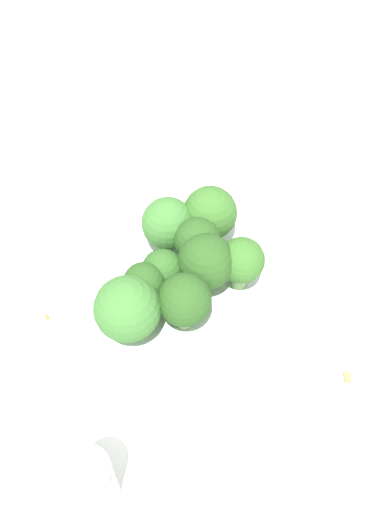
% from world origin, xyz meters
% --- Properties ---
extents(ground_plane, '(3.00, 3.00, 0.00)m').
position_xyz_m(ground_plane, '(0.00, 0.00, 0.00)').
color(ground_plane, white).
extents(bowl, '(0.22, 0.22, 0.05)m').
position_xyz_m(bowl, '(0.00, 0.00, 0.03)').
color(bowl, silver).
rests_on(bowl, ground_plane).
extents(broccoli_floret_0, '(0.04, 0.04, 0.05)m').
position_xyz_m(broccoli_floret_0, '(0.02, 0.02, 0.08)').
color(broccoli_floret_0, '#8EB770').
rests_on(broccoli_floret_0, bowl).
extents(broccoli_floret_1, '(0.04, 0.04, 0.06)m').
position_xyz_m(broccoli_floret_1, '(-0.04, -0.01, 0.09)').
color(broccoli_floret_1, '#84AD66').
rests_on(broccoli_floret_1, bowl).
extents(broccoli_floret_2, '(0.04, 0.04, 0.06)m').
position_xyz_m(broccoli_floret_2, '(0.00, -0.01, 0.09)').
color(broccoli_floret_2, '#84AD66').
rests_on(broccoli_floret_2, bowl).
extents(broccoli_floret_3, '(0.05, 0.05, 0.06)m').
position_xyz_m(broccoli_floret_3, '(-0.01, 0.05, 0.09)').
color(broccoli_floret_3, '#8EB770').
rests_on(broccoli_floret_3, bowl).
extents(broccoli_floret_4, '(0.05, 0.05, 0.06)m').
position_xyz_m(broccoli_floret_4, '(-0.02, 0.01, 0.09)').
color(broccoli_floret_4, '#7A9E5B').
rests_on(broccoli_floret_4, bowl).
extents(broccoli_floret_5, '(0.05, 0.05, 0.07)m').
position_xyz_m(broccoli_floret_5, '(0.00, -0.05, 0.09)').
color(broccoli_floret_5, '#8EB770').
rests_on(broccoli_floret_5, bowl).
extents(broccoli_floret_6, '(0.05, 0.05, 0.06)m').
position_xyz_m(broccoli_floret_6, '(0.03, -0.03, 0.09)').
color(broccoli_floret_6, '#84AD66').
rests_on(broccoli_floret_6, bowl).
extents(broccoli_floret_7, '(0.06, 0.06, 0.07)m').
position_xyz_m(broccoli_floret_7, '(0.03, 0.07, 0.09)').
color(broccoli_floret_7, '#7A9E5B').
rests_on(broccoli_floret_7, bowl).
extents(broccoli_floret_8, '(0.04, 0.04, 0.06)m').
position_xyz_m(broccoli_floret_8, '(0.03, 0.05, 0.09)').
color(broccoli_floret_8, '#8EB770').
rests_on(broccoli_floret_8, bowl).
extents(pepper_shaker, '(0.04, 0.04, 0.07)m').
position_xyz_m(pepper_shaker, '(0.01, 0.20, 0.04)').
color(pepper_shaker, '#B2B7BC').
rests_on(pepper_shaker, ground_plane).
extents(almond_crumb_0, '(0.01, 0.01, 0.01)m').
position_xyz_m(almond_crumb_0, '(0.13, 0.06, 0.00)').
color(almond_crumb_0, olive).
rests_on(almond_crumb_0, ground_plane).
extents(almond_crumb_1, '(0.01, 0.01, 0.01)m').
position_xyz_m(almond_crumb_1, '(-0.16, 0.02, 0.00)').
color(almond_crumb_1, '#AD7F4C').
rests_on(almond_crumb_1, ground_plane).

